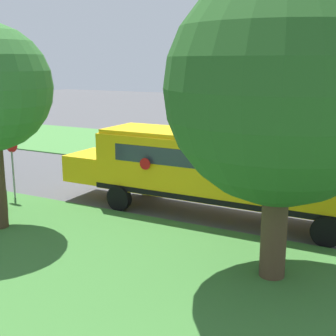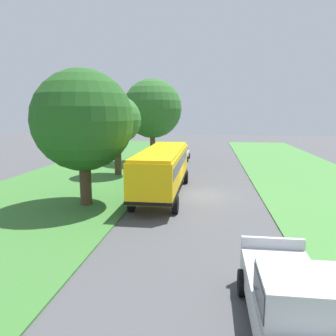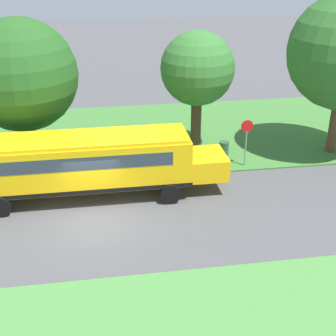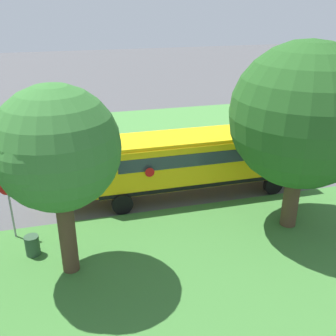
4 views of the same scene
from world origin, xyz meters
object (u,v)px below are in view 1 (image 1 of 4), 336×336
stop_sign (12,160)px  trash_bin (0,201)px  school_bus (225,167)px  oak_tree_beside_bus (285,91)px

stop_sign → trash_bin: 2.14m
trash_bin → school_bus: bearing=-65.1°
school_bus → oak_tree_beside_bus: (-4.33, -3.16, 3.13)m
oak_tree_beside_bus → stop_sign: size_ratio=2.94×
school_bus → trash_bin: (-3.65, 7.85, -1.47)m
oak_tree_beside_bus → stop_sign: bearing=79.4°
school_bus → oak_tree_beside_bus: oak_tree_beside_bus is taller
stop_sign → trash_bin: size_ratio=3.04×
stop_sign → trash_bin: bearing=-152.7°
stop_sign → school_bus: bearing=-76.1°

